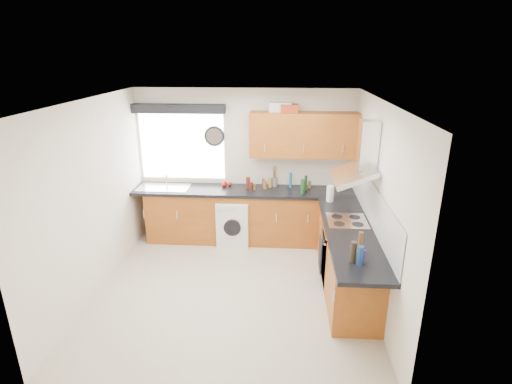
# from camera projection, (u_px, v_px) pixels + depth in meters

# --- Properties ---
(ground_plane) EXTENTS (3.60, 3.60, 0.00)m
(ground_plane) POSITION_uv_depth(u_px,v_px,m) (233.00, 289.00, 5.41)
(ground_plane) COLOR beige
(ceiling) EXTENTS (3.60, 3.60, 0.02)m
(ceiling) POSITION_uv_depth(u_px,v_px,m) (229.00, 101.00, 4.58)
(ceiling) COLOR white
(ceiling) RESTS_ON wall_back
(wall_back) EXTENTS (3.60, 0.02, 2.50)m
(wall_back) POSITION_uv_depth(u_px,v_px,m) (245.00, 164.00, 6.69)
(wall_back) COLOR silver
(wall_back) RESTS_ON ground_plane
(wall_front) EXTENTS (3.60, 0.02, 2.50)m
(wall_front) POSITION_uv_depth(u_px,v_px,m) (204.00, 281.00, 3.30)
(wall_front) COLOR silver
(wall_front) RESTS_ON ground_plane
(wall_left) EXTENTS (0.02, 3.60, 2.50)m
(wall_left) POSITION_uv_depth(u_px,v_px,m) (92.00, 199.00, 5.11)
(wall_left) COLOR silver
(wall_left) RESTS_ON ground_plane
(wall_right) EXTENTS (0.02, 3.60, 2.50)m
(wall_right) POSITION_uv_depth(u_px,v_px,m) (377.00, 206.00, 4.88)
(wall_right) COLOR silver
(wall_right) RESTS_ON ground_plane
(window) EXTENTS (1.40, 0.02, 1.10)m
(window) POSITION_uv_depth(u_px,v_px,m) (182.00, 146.00, 6.65)
(window) COLOR white
(window) RESTS_ON wall_back
(window_blind) EXTENTS (1.50, 0.18, 0.14)m
(window_blind) POSITION_uv_depth(u_px,v_px,m) (178.00, 109.00, 6.35)
(window_blind) COLOR black
(window_blind) RESTS_ON wall_back
(splashback) EXTENTS (0.01, 3.00, 0.54)m
(splashback) POSITION_uv_depth(u_px,v_px,m) (371.00, 203.00, 5.19)
(splashback) COLOR white
(splashback) RESTS_ON wall_right
(base_cab_back) EXTENTS (3.00, 0.58, 0.86)m
(base_cab_back) POSITION_uv_depth(u_px,v_px,m) (238.00, 216.00, 6.70)
(base_cab_back) COLOR brown
(base_cab_back) RESTS_ON ground_plane
(base_cab_corner) EXTENTS (0.60, 0.60, 0.86)m
(base_cab_corner) POSITION_uv_depth(u_px,v_px,m) (334.00, 219.00, 6.58)
(base_cab_corner) COLOR brown
(base_cab_corner) RESTS_ON ground_plane
(base_cab_right) EXTENTS (0.58, 2.10, 0.86)m
(base_cab_right) POSITION_uv_depth(u_px,v_px,m) (347.00, 259.00, 5.31)
(base_cab_right) COLOR brown
(base_cab_right) RESTS_ON ground_plane
(worktop_back) EXTENTS (3.60, 0.62, 0.05)m
(worktop_back) POSITION_uv_depth(u_px,v_px,m) (243.00, 191.00, 6.53)
(worktop_back) COLOR black
(worktop_back) RESTS_ON base_cab_back
(worktop_right) EXTENTS (0.62, 2.42, 0.05)m
(worktop_right) POSITION_uv_depth(u_px,v_px,m) (350.00, 233.00, 5.02)
(worktop_right) COLOR black
(worktop_right) RESTS_ON base_cab_right
(sink) EXTENTS (0.84, 0.46, 0.10)m
(sink) POSITION_uv_depth(u_px,v_px,m) (163.00, 185.00, 6.59)
(sink) COLOR silver
(sink) RESTS_ON worktop_back
(oven) EXTENTS (0.56, 0.58, 0.85)m
(oven) POSITION_uv_depth(u_px,v_px,m) (344.00, 254.00, 5.46)
(oven) COLOR black
(oven) RESTS_ON ground_plane
(hob_plate) EXTENTS (0.52, 0.52, 0.01)m
(hob_plate) POSITION_uv_depth(u_px,v_px,m) (347.00, 221.00, 5.29)
(hob_plate) COLOR silver
(hob_plate) RESTS_ON worktop_right
(extractor_hood) EXTENTS (0.52, 0.78, 0.66)m
(extractor_hood) POSITION_uv_depth(u_px,v_px,m) (360.00, 159.00, 5.00)
(extractor_hood) COLOR silver
(extractor_hood) RESTS_ON wall_right
(upper_cabinets) EXTENTS (1.70, 0.35, 0.70)m
(upper_cabinets) POSITION_uv_depth(u_px,v_px,m) (304.00, 135.00, 6.28)
(upper_cabinets) COLOR brown
(upper_cabinets) RESTS_ON wall_back
(washing_machine) EXTENTS (0.54, 0.52, 0.76)m
(washing_machine) POSITION_uv_depth(u_px,v_px,m) (234.00, 221.00, 6.61)
(washing_machine) COLOR white
(washing_machine) RESTS_ON ground_plane
(wall_clock) EXTENTS (0.33, 0.04, 0.33)m
(wall_clock) POSITION_uv_depth(u_px,v_px,m) (214.00, 136.00, 6.52)
(wall_clock) COLOR black
(wall_clock) RESTS_ON wall_back
(casserole) EXTENTS (0.35, 0.25, 0.14)m
(casserole) POSITION_uv_depth(u_px,v_px,m) (280.00, 107.00, 6.25)
(casserole) COLOR white
(casserole) RESTS_ON upper_cabinets
(storage_box) EXTENTS (0.27, 0.22, 0.12)m
(storage_box) POSITION_uv_depth(u_px,v_px,m) (289.00, 108.00, 6.17)
(storage_box) COLOR #9F3615
(storage_box) RESTS_ON upper_cabinets
(utensil_pot) EXTENTS (0.13, 0.13, 0.14)m
(utensil_pot) POSITION_uv_depth(u_px,v_px,m) (274.00, 182.00, 6.65)
(utensil_pot) COLOR #79645B
(utensil_pot) RESTS_ON worktop_back
(kitchen_roll) EXTENTS (0.13, 0.13, 0.24)m
(kitchen_roll) POSITION_uv_depth(u_px,v_px,m) (330.00, 194.00, 5.97)
(kitchen_roll) COLOR white
(kitchen_roll) RESTS_ON worktop_right
(tomato_cluster) EXTENTS (0.21, 0.21, 0.08)m
(tomato_cluster) POSITION_uv_depth(u_px,v_px,m) (226.00, 184.00, 6.67)
(tomato_cluster) COLOR #A4130C
(tomato_cluster) RESTS_ON worktop_back
(jar_0) EXTENTS (0.07, 0.07, 0.14)m
(jar_0) POSITION_uv_depth(u_px,v_px,m) (251.00, 187.00, 6.43)
(jar_0) COLOR #3A1715
(jar_0) RESTS_ON worktop_back
(jar_1) EXTENTS (0.05, 0.05, 0.14)m
(jar_1) POSITION_uv_depth(u_px,v_px,m) (263.00, 183.00, 6.61)
(jar_1) COLOR #55251E
(jar_1) RESTS_ON worktop_back
(jar_2) EXTENTS (0.05, 0.05, 0.10)m
(jar_2) POSITION_uv_depth(u_px,v_px,m) (254.00, 187.00, 6.48)
(jar_2) COLOR brown
(jar_2) RESTS_ON worktop_back
(jar_3) EXTENTS (0.06, 0.06, 0.12)m
(jar_3) POSITION_uv_depth(u_px,v_px,m) (310.00, 185.00, 6.57)
(jar_3) COLOR brown
(jar_3) RESTS_ON worktop_back
(jar_4) EXTENTS (0.07, 0.07, 0.23)m
(jar_4) POSITION_uv_depth(u_px,v_px,m) (303.00, 187.00, 6.29)
(jar_4) COLOR #17401D
(jar_4) RESTS_ON worktop_back
(jar_5) EXTENTS (0.07, 0.07, 0.19)m
(jar_5) POSITION_uv_depth(u_px,v_px,m) (248.00, 183.00, 6.53)
(jar_5) COLOR #561E12
(jar_5) RESTS_ON worktop_back
(jar_6) EXTENTS (0.06, 0.06, 0.15)m
(jar_6) POSITION_uv_depth(u_px,v_px,m) (270.00, 183.00, 6.61)
(jar_6) COLOR #A78C39
(jar_6) RESTS_ON worktop_back
(jar_7) EXTENTS (0.05, 0.05, 0.24)m
(jar_7) POSITION_uv_depth(u_px,v_px,m) (306.00, 183.00, 6.45)
(jar_7) COLOR #143312
(jar_7) RESTS_ON worktop_back
(jar_8) EXTENTS (0.08, 0.08, 0.18)m
(jar_8) POSITION_uv_depth(u_px,v_px,m) (303.00, 188.00, 6.32)
(jar_8) COLOR maroon
(jar_8) RESTS_ON worktop_back
(jar_9) EXTENTS (0.05, 0.05, 0.26)m
(jar_9) POSITION_uv_depth(u_px,v_px,m) (290.00, 180.00, 6.56)
(jar_9) COLOR #1B5C84
(jar_9) RESTS_ON worktop_back
(jar_10) EXTENTS (0.06, 0.06, 0.13)m
(jar_10) POSITION_uv_depth(u_px,v_px,m) (265.00, 185.00, 6.52)
(jar_10) COLOR brown
(jar_10) RESTS_ON worktop_back
(bottle_0) EXTENTS (0.05, 0.05, 0.25)m
(bottle_0) POSITION_uv_depth(u_px,v_px,m) (360.00, 242.00, 4.43)
(bottle_0) COLOR brown
(bottle_0) RESTS_ON worktop_right
(bottle_1) EXTENTS (0.06, 0.06, 0.23)m
(bottle_1) POSITION_uv_depth(u_px,v_px,m) (353.00, 252.00, 4.24)
(bottle_1) COLOR black
(bottle_1) RESTS_ON worktop_right
(bottle_2) EXTENTS (0.07, 0.07, 0.22)m
(bottle_2) POSITION_uv_depth(u_px,v_px,m) (360.00, 256.00, 4.19)
(bottle_2) COLOR navy
(bottle_2) RESTS_ON worktop_right
(bottle_3) EXTENTS (0.07, 0.07, 0.15)m
(bottle_3) POSITION_uv_depth(u_px,v_px,m) (362.00, 256.00, 4.25)
(bottle_3) COLOR navy
(bottle_3) RESTS_ON worktop_right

